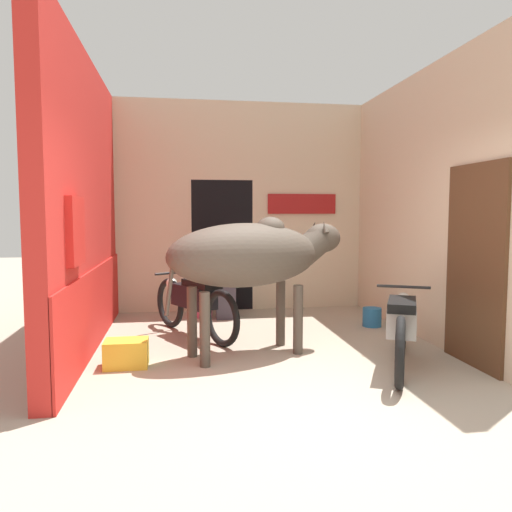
{
  "coord_description": "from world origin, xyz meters",
  "views": [
    {
      "loc": [
        -1.02,
        -3.94,
        1.58
      ],
      "look_at": [
        -0.12,
        1.85,
        1.08
      ],
      "focal_mm": 35.0,
      "sensor_mm": 36.0,
      "label": 1
    }
  ],
  "objects_px": {
    "cow": "(252,256)",
    "plastic_stool": "(204,303)",
    "shopkeeper_seated": "(225,275)",
    "motorcycle_near": "(402,325)",
    "bucket": "(372,317)",
    "motorcycle_far": "(194,302)",
    "crate": "(126,353)"
  },
  "relations": [
    {
      "from": "cow",
      "to": "motorcycle_far",
      "type": "height_order",
      "value": "cow"
    },
    {
      "from": "shopkeeper_seated",
      "to": "plastic_stool",
      "type": "distance_m",
      "value": 0.53
    },
    {
      "from": "shopkeeper_seated",
      "to": "bucket",
      "type": "distance_m",
      "value": 2.24
    },
    {
      "from": "motorcycle_near",
      "to": "plastic_stool",
      "type": "relative_size",
      "value": 4.48
    },
    {
      "from": "cow",
      "to": "bucket",
      "type": "height_order",
      "value": "cow"
    },
    {
      "from": "motorcycle_near",
      "to": "plastic_stool",
      "type": "bearing_deg",
      "value": 123.98
    },
    {
      "from": "cow",
      "to": "shopkeeper_seated",
      "type": "bearing_deg",
      "value": 93.25
    },
    {
      "from": "motorcycle_far",
      "to": "plastic_stool",
      "type": "relative_size",
      "value": 4.28
    },
    {
      "from": "shopkeeper_seated",
      "to": "bucket",
      "type": "height_order",
      "value": "shopkeeper_seated"
    },
    {
      "from": "motorcycle_far",
      "to": "plastic_stool",
      "type": "height_order",
      "value": "motorcycle_far"
    },
    {
      "from": "bucket",
      "to": "plastic_stool",
      "type": "bearing_deg",
      "value": 157.01
    },
    {
      "from": "motorcycle_far",
      "to": "crate",
      "type": "height_order",
      "value": "motorcycle_far"
    },
    {
      "from": "cow",
      "to": "motorcycle_far",
      "type": "xyz_separation_m",
      "value": [
        -0.62,
        0.93,
        -0.66
      ]
    },
    {
      "from": "shopkeeper_seated",
      "to": "plastic_stool",
      "type": "xyz_separation_m",
      "value": [
        -0.31,
        0.07,
        -0.42
      ]
    },
    {
      "from": "shopkeeper_seated",
      "to": "plastic_stool",
      "type": "bearing_deg",
      "value": 167.13
    },
    {
      "from": "shopkeeper_seated",
      "to": "bucket",
      "type": "xyz_separation_m",
      "value": [
        1.98,
        -0.9,
        -0.51
      ]
    },
    {
      "from": "crate",
      "to": "motorcycle_near",
      "type": "bearing_deg",
      "value": -8.97
    },
    {
      "from": "plastic_stool",
      "to": "bucket",
      "type": "distance_m",
      "value": 2.49
    },
    {
      "from": "shopkeeper_seated",
      "to": "plastic_stool",
      "type": "relative_size",
      "value": 3.02
    },
    {
      "from": "cow",
      "to": "shopkeeper_seated",
      "type": "xyz_separation_m",
      "value": [
        -0.11,
        2.02,
        -0.47
      ]
    },
    {
      "from": "plastic_stool",
      "to": "crate",
      "type": "xyz_separation_m",
      "value": [
        -0.92,
        -2.34,
        -0.08
      ]
    },
    {
      "from": "shopkeeper_seated",
      "to": "crate",
      "type": "xyz_separation_m",
      "value": [
        -1.23,
        -2.27,
        -0.5
      ]
    },
    {
      "from": "motorcycle_near",
      "to": "plastic_stool",
      "type": "distance_m",
      "value": 3.37
    },
    {
      "from": "motorcycle_far",
      "to": "crate",
      "type": "bearing_deg",
      "value": -121.68
    },
    {
      "from": "crate",
      "to": "bucket",
      "type": "distance_m",
      "value": 3.49
    },
    {
      "from": "motorcycle_near",
      "to": "plastic_stool",
      "type": "height_order",
      "value": "motorcycle_near"
    },
    {
      "from": "motorcycle_near",
      "to": "motorcycle_far",
      "type": "bearing_deg",
      "value": 141.76
    },
    {
      "from": "motorcycle_near",
      "to": "motorcycle_far",
      "type": "distance_m",
      "value": 2.63
    },
    {
      "from": "cow",
      "to": "plastic_stool",
      "type": "xyz_separation_m",
      "value": [
        -0.43,
        2.09,
        -0.89
      ]
    },
    {
      "from": "cow",
      "to": "crate",
      "type": "bearing_deg",
      "value": -169.36
    },
    {
      "from": "plastic_stool",
      "to": "bucket",
      "type": "bearing_deg",
      "value": -22.99
    },
    {
      "from": "bucket",
      "to": "crate",
      "type": "bearing_deg",
      "value": -156.89
    }
  ]
}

